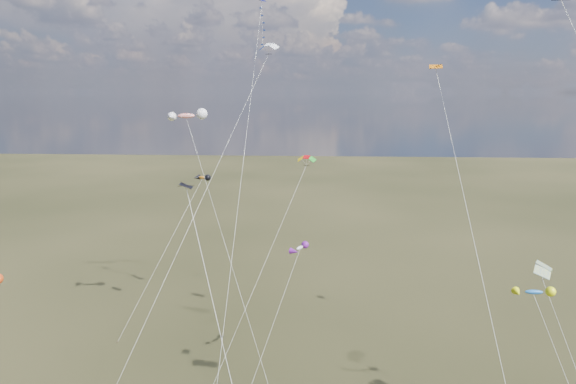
{
  "coord_description": "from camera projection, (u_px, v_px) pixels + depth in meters",
  "views": [
    {
      "loc": [
        2.84,
        -26.35,
        27.62
      ],
      "look_at": [
        0.0,
        18.0,
        19.0
      ],
      "focal_mm": 32.0,
      "sensor_mm": 36.0,
      "label": 1
    }
  ],
  "objects": [
    {
      "name": "diamond_navy_tall",
      "position": [
        259.0,
        49.0,
        53.67
      ],
      "size": [
        2.12,
        25.8,
        37.51
      ],
      "color": "#101152",
      "rests_on": "ground"
    },
    {
      "name": "diamond_black_mid",
      "position": [
        218.0,
        324.0,
        27.67
      ],
      "size": [
        8.13,
        11.44,
        22.45
      ],
      "color": "black",
      "rests_on": "ground"
    },
    {
      "name": "diamond_orange_center",
      "position": [
        470.0,
        221.0,
        30.2
      ],
      "size": [
        4.57,
        18.67,
        29.49
      ],
      "color": "#C86407",
      "rests_on": "ground"
    },
    {
      "name": "parafoil_blue_white",
      "position": [
        267.0,
        48.0,
        49.77
      ],
      "size": [
        13.61,
        21.22,
        32.71
      ],
      "color": "#0D3EC2",
      "rests_on": "ground"
    },
    {
      "name": "parafoil_striped",
      "position": [
        544.0,
        266.0,
        38.11
      ],
      "size": [
        4.84,
        10.42,
        15.61
      ],
      "color": "yellow",
      "rests_on": "ground"
    },
    {
      "name": "parafoil_tricolor",
      "position": [
        306.0,
        159.0,
        56.0
      ],
      "size": [
        9.78,
        15.1,
        21.19
      ],
      "color": "yellow",
      "rests_on": "ground"
    },
    {
      "name": "novelty_orange_black",
      "position": [
        202.0,
        178.0,
        65.55
      ],
      "size": [
        8.71,
        12.92,
        17.42
      ],
      "color": "orange",
      "rests_on": "ground"
    },
    {
      "name": "novelty_white_purple",
      "position": [
        299.0,
        249.0,
        48.54
      ],
      "size": [
        5.72,
        7.86,
        13.56
      ],
      "color": "silver",
      "rests_on": "ground"
    },
    {
      "name": "novelty_redwhite_stripe",
      "position": [
        187.0,
        116.0,
        56.62
      ],
      "size": [
        12.5,
        14.04,
        25.86
      ],
      "color": "red",
      "rests_on": "ground"
    },
    {
      "name": "novelty_blue_yellow",
      "position": [
        534.0,
        293.0,
        36.52
      ],
      "size": [
        5.72,
        7.13,
        14.05
      ],
      "color": "blue",
      "rests_on": "ground"
    }
  ]
}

